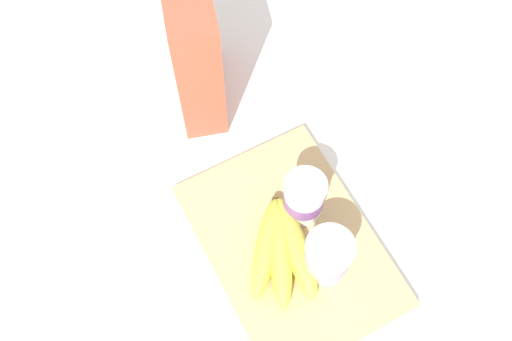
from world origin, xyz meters
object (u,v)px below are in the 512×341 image
Objects in this scene: yogurt_cup_front at (304,198)px; yogurt_cup_back at (328,256)px; banana_bunch at (280,249)px; cereal_box at (191,47)px; cutting_board at (290,245)px.

yogurt_cup_back is at bearing -8.68° from yogurt_cup_front.
banana_bunch is at bearing -54.57° from yogurt_cup_front.
banana_bunch is at bearing -166.24° from cereal_box.
yogurt_cup_back reaches higher than banana_bunch.
yogurt_cup_back reaches higher than cutting_board.
cereal_box is 1.50× the size of banana_bunch.
yogurt_cup_front is at bearing -153.62° from cereal_box.
yogurt_cup_front is 1.07× the size of yogurt_cup_back.
cereal_box is 0.38m from yogurt_cup_back.
cereal_box is (-0.32, -0.00, 0.12)m from cutting_board.
yogurt_cup_back is (0.38, 0.03, -0.07)m from cereal_box.
cereal_box reaches higher than yogurt_cup_front.
yogurt_cup_front reaches higher than cutting_board.
yogurt_cup_back is (0.05, 0.03, 0.05)m from cutting_board.
cereal_box is 0.29m from yogurt_cup_front.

